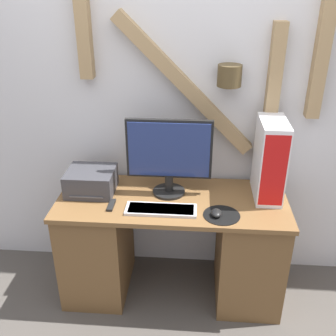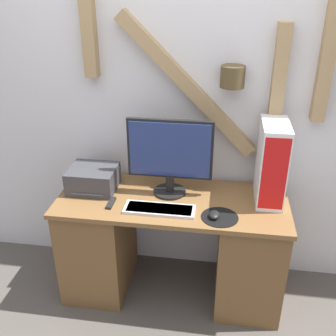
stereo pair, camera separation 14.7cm
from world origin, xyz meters
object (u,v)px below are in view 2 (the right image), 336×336
at_px(remote_control, 111,203).
at_px(monitor, 170,154).
at_px(keyboard, 159,209).
at_px(printer, 93,179).
at_px(computer_tower, 272,163).
at_px(mouse, 214,215).

bearing_deg(remote_control, monitor, 30.17).
relative_size(monitor, remote_control, 4.17).
relative_size(keyboard, printer, 1.41).
height_order(keyboard, printer, printer).
height_order(monitor, remote_control, monitor).
bearing_deg(keyboard, remote_control, 174.43).
xyz_separation_m(computer_tower, printer, (-1.13, -0.04, -0.18)).
relative_size(printer, remote_control, 2.36).
bearing_deg(keyboard, printer, 156.89).
relative_size(keyboard, remote_control, 3.33).
height_order(monitor, mouse, monitor).
relative_size(computer_tower, remote_control, 3.92).
xyz_separation_m(computer_tower, remote_control, (-0.96, -0.21, -0.24)).
bearing_deg(remote_control, printer, 133.72).
bearing_deg(computer_tower, keyboard, -159.99).
distance_m(mouse, remote_control, 0.64).
distance_m(keyboard, remote_control, 0.31).
height_order(mouse, printer, printer).
xyz_separation_m(keyboard, remote_control, (-0.31, 0.03, -0.00)).
height_order(keyboard, computer_tower, computer_tower).
distance_m(monitor, printer, 0.55).
xyz_separation_m(keyboard, mouse, (0.33, -0.03, 0.01)).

